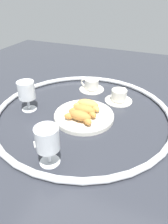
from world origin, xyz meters
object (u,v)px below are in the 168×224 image
(pastry_plate, at_px, (84,116))
(juice_glass_right, at_px, (27,92))
(croissant_small, at_px, (84,110))
(croissant_large, at_px, (87,105))
(sugar_packet, at_px, (41,143))
(croissant_extra, at_px, (80,116))
(coffee_cup_far, at_px, (91,85))
(coffee_cup_near, at_px, (119,96))
(juice_glass_left, at_px, (47,141))

(pastry_plate, relative_size, juice_glass_right, 1.87)
(croissant_small, distance_m, juice_glass_right, 0.27)
(croissant_large, bearing_deg, sugar_packet, 73.67)
(pastry_plate, relative_size, croissant_extra, 1.92)
(croissant_small, bearing_deg, coffee_cup_far, -75.74)
(croissant_extra, height_order, coffee_cup_far, croissant_extra)
(croissant_small, bearing_deg, juice_glass_right, 6.40)
(coffee_cup_near, height_order, coffee_cup_far, same)
(croissant_extra, distance_m, juice_glass_right, 0.27)
(coffee_cup_far, relative_size, sugar_packet, 2.72)
(croissant_extra, distance_m, sugar_packet, 0.19)
(coffee_cup_far, bearing_deg, croissant_small, 104.26)
(croissant_extra, xyz_separation_m, coffee_cup_near, (-0.10, -0.26, -0.01))
(croissant_large, height_order, juice_glass_left, juice_glass_left)
(croissant_large, bearing_deg, croissant_extra, 92.88)
(coffee_cup_near, bearing_deg, sugar_packet, 66.90)
(croissant_extra, relative_size, juice_glass_right, 0.98)
(croissant_small, bearing_deg, juice_glass_left, 89.45)
(croissant_extra, relative_size, sugar_packet, 2.73)
(croissant_extra, xyz_separation_m, juice_glass_left, (0.01, 0.23, 0.05))
(coffee_cup_near, height_order, sugar_packet, coffee_cup_near)
(croissant_large, bearing_deg, coffee_cup_near, -122.93)
(pastry_plate, height_order, juice_glass_left, juice_glass_left)
(croissant_small, relative_size, sugar_packet, 2.74)
(croissant_extra, bearing_deg, pastry_plate, -87.39)
(juice_glass_left, distance_m, juice_glass_right, 0.36)
(sugar_packet, bearing_deg, croissant_small, -149.66)
(pastry_plate, relative_size, juice_glass_left, 1.87)
(coffee_cup_far, bearing_deg, juice_glass_left, 96.92)
(pastry_plate, height_order, sugar_packet, pastry_plate)
(croissant_large, height_order, croissant_small, same)
(pastry_plate, xyz_separation_m, coffee_cup_near, (-0.10, -0.21, 0.01))
(coffee_cup_far, relative_size, juice_glass_left, 0.97)
(coffee_cup_near, xyz_separation_m, sugar_packet, (0.18, 0.43, -0.02))
(croissant_small, distance_m, sugar_packet, 0.24)
(coffee_cup_far, bearing_deg, coffee_cup_near, 158.58)
(croissant_extra, height_order, sugar_packet, croissant_extra)
(croissant_large, xyz_separation_m, croissant_small, (-0.00, 0.05, 0.00))
(croissant_small, distance_m, juice_glass_left, 0.29)
(croissant_extra, distance_m, juice_glass_left, 0.24)
(coffee_cup_far, distance_m, juice_glass_left, 0.57)
(croissant_small, distance_m, coffee_cup_near, 0.24)
(coffee_cup_near, distance_m, juice_glass_left, 0.51)
(juice_glass_right, bearing_deg, coffee_cup_near, -146.70)
(pastry_plate, distance_m, coffee_cup_far, 0.29)
(pastry_plate, xyz_separation_m, juice_glass_right, (0.27, 0.03, 0.08))
(croissant_small, bearing_deg, pastry_plate, -88.67)
(juice_glass_left, bearing_deg, sugar_packet, -39.81)
(croissant_extra, bearing_deg, coffee_cup_far, -77.45)
(croissant_small, relative_size, juice_glass_left, 0.98)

